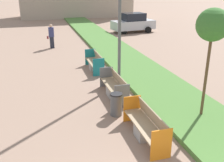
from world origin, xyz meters
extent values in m
cube|color=#4C7A38|center=(3.20, 12.00, 0.09)|extent=(2.80, 120.00, 0.18)
cube|color=#9E9B96|center=(0.90, 3.86, 0.21)|extent=(0.52, 0.60, 0.42)
cube|color=tan|center=(0.90, 3.86, 0.44)|extent=(0.58, 2.25, 0.05)
cube|color=tan|center=(1.17, 3.86, 0.70)|extent=(0.14, 2.16, 0.48)
cube|color=orange|center=(0.90, 2.72, 0.47)|extent=(0.62, 0.04, 0.94)
cube|color=orange|center=(0.90, 5.01, 0.47)|extent=(0.62, 0.04, 0.94)
cube|color=#9E9B96|center=(0.90, 7.29, 0.21)|extent=(0.52, 0.60, 0.42)
cube|color=tan|center=(0.90, 7.29, 0.44)|extent=(0.58, 2.30, 0.05)
cube|color=tan|center=(1.17, 7.29, 0.70)|extent=(0.14, 2.21, 0.48)
cube|color=slate|center=(0.90, 6.12, 0.47)|extent=(0.62, 0.04, 0.94)
cube|color=slate|center=(0.90, 8.46, 0.47)|extent=(0.62, 0.04, 0.94)
cube|color=#9E9B96|center=(0.90, 11.08, 0.21)|extent=(0.52, 0.60, 0.42)
cube|color=tan|center=(0.90, 11.08, 0.44)|extent=(0.58, 2.12, 0.05)
cube|color=tan|center=(1.17, 11.08, 0.70)|extent=(0.14, 2.03, 0.48)
cube|color=#197A7F|center=(0.90, 10.00, 0.47)|extent=(0.62, 0.04, 0.94)
cube|color=#197A7F|center=(0.90, 12.16, 0.47)|extent=(0.62, 0.04, 0.94)
cylinder|color=#4C4F51|center=(0.49, 5.56, 0.40)|extent=(0.43, 0.43, 0.81)
cylinder|color=black|center=(0.49, 5.56, 0.83)|extent=(0.45, 0.45, 0.05)
cylinder|color=#56595B|center=(1.55, 8.53, 3.37)|extent=(0.14, 0.14, 6.74)
cylinder|color=brown|center=(3.35, 4.45, 1.53)|extent=(0.10, 0.10, 3.06)
sphere|color=#38702D|center=(3.35, 4.45, 3.35)|extent=(1.07, 1.07, 1.07)
cube|color=#232633|center=(-0.98, 17.13, 0.43)|extent=(0.30, 0.22, 0.85)
cube|color=navy|center=(-0.98, 17.13, 1.20)|extent=(0.38, 0.24, 0.69)
sphere|color=tan|center=(-0.98, 17.13, 1.66)|extent=(0.24, 0.24, 0.24)
cube|color=maroon|center=(-1.26, 17.13, 0.81)|extent=(0.12, 0.20, 0.18)
cube|color=#B7BABF|center=(7.27, 21.89, 0.72)|extent=(4.39, 2.29, 0.84)
cube|color=black|center=(7.27, 21.89, 1.50)|extent=(2.28, 1.81, 0.72)
cylinder|color=black|center=(8.53, 20.99, 0.30)|extent=(0.60, 0.20, 0.60)
cylinder|color=black|center=(8.53, 22.79, 0.30)|extent=(0.60, 0.20, 0.60)
cylinder|color=black|center=(6.01, 20.99, 0.30)|extent=(0.60, 0.20, 0.60)
cylinder|color=black|center=(6.01, 22.79, 0.30)|extent=(0.60, 0.20, 0.60)
camera|label=1|loc=(-2.08, -2.72, 4.59)|focal=42.00mm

